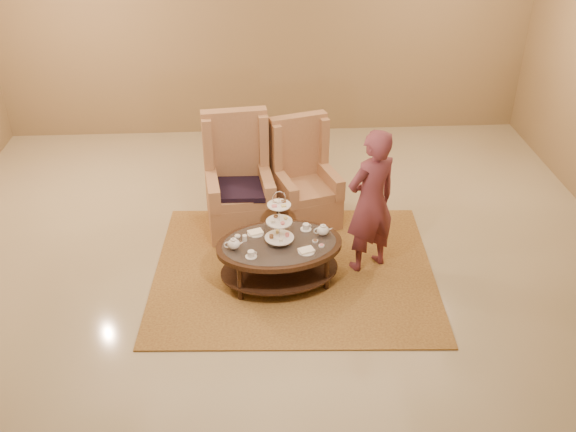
{
  "coord_description": "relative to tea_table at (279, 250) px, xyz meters",
  "views": [
    {
      "loc": [
        -0.2,
        -5.52,
        4.19
      ],
      "look_at": [
        0.13,
        0.2,
        0.69
      ],
      "focal_mm": 40.0,
      "sensor_mm": 36.0,
      "label": 1
    }
  ],
  "objects": [
    {
      "name": "armchair_left",
      "position": [
        -0.43,
        1.17,
        0.07
      ],
      "size": [
        0.84,
        0.87,
        1.41
      ],
      "rotation": [
        0.0,
        0.0,
        0.12
      ],
      "color": "#AF7952",
      "rests_on": "ground"
    },
    {
      "name": "ground",
      "position": [
        -0.03,
        0.0,
        -0.4
      ],
      "size": [
        8.0,
        8.0,
        0.0
      ],
      "primitive_type": "plane",
      "color": "tan",
      "rests_on": "ground"
    },
    {
      "name": "armchair_right",
      "position": [
        0.35,
        1.28,
        0.03
      ],
      "size": [
        0.88,
        0.89,
        1.29
      ],
      "rotation": [
        0.0,
        0.0,
        0.29
      ],
      "color": "#AF7952",
      "rests_on": "ground"
    },
    {
      "name": "person",
      "position": [
        0.97,
        0.22,
        0.42
      ],
      "size": [
        0.71,
        0.62,
        1.64
      ],
      "rotation": [
        0.0,
        0.0,
        3.61
      ],
      "color": "brown",
      "rests_on": "ground"
    },
    {
      "name": "tea_table",
      "position": [
        0.0,
        0.0,
        0.0
      ],
      "size": [
        1.43,
        1.08,
        1.11
      ],
      "rotation": [
        0.0,
        0.0,
        0.14
      ],
      "color": "black",
      "rests_on": "ground"
    },
    {
      "name": "rug",
      "position": [
        0.17,
        0.17,
        -0.39
      ],
      "size": [
        3.16,
        2.68,
        0.02
      ],
      "rotation": [
        0.0,
        0.0,
        -0.05
      ],
      "color": "#A5803A",
      "rests_on": "ground"
    },
    {
      "name": "wall_back",
      "position": [
        -0.03,
        4.0,
        1.35
      ],
      "size": [
        8.0,
        0.04,
        3.5
      ],
      "primitive_type": "cube",
      "color": "#8F754E",
      "rests_on": "ground"
    },
    {
      "name": "ceiling",
      "position": [
        -0.03,
        0.0,
        -0.4
      ],
      "size": [
        8.0,
        8.0,
        0.02
      ],
      "primitive_type": "cube",
      "color": "beige",
      "rests_on": "ground"
    }
  ]
}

